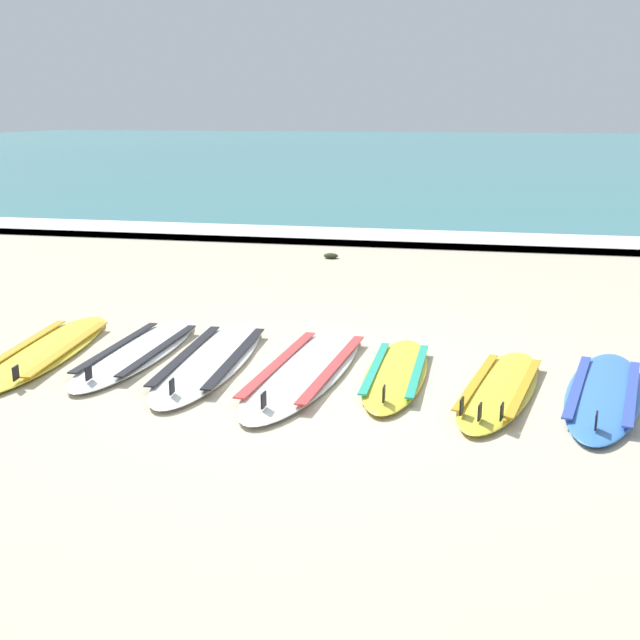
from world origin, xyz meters
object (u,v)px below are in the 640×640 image
surfboard_0 (45,351)px  surfboard_6 (604,393)px  surfboard_2 (211,359)px  surfboard_4 (396,373)px  surfboard_1 (138,352)px  surfboard_5 (500,388)px  surfboard_3 (306,369)px

surfboard_0 → surfboard_6: bearing=-1.5°
surfboard_2 → surfboard_4: size_ratio=1.29×
surfboard_1 → surfboard_5: same height
surfboard_2 → surfboard_4: same height
surfboard_5 → surfboard_6: bearing=4.0°
surfboard_6 → surfboard_2: bearing=176.6°
surfboard_1 → surfboard_6: bearing=-3.9°
surfboard_4 → surfboard_5: size_ratio=0.94×
surfboard_0 → surfboard_6: (4.64, -0.12, -0.00)m
surfboard_5 → surfboard_6: size_ratio=0.93×
surfboard_2 → surfboard_1: bearing=174.1°
surfboard_0 → surfboard_5: bearing=-2.6°
surfboard_5 → surfboard_2: bearing=174.2°
surfboard_4 → surfboard_6: 1.58m
surfboard_1 → surfboard_6: size_ratio=1.01×
surfboard_4 → surfboard_6: size_ratio=0.87×
surfboard_2 → surfboard_5: bearing=-5.8°
surfboard_2 → surfboard_4: 1.57m
surfboard_0 → surfboard_3: same height
surfboard_0 → surfboard_4: same height
surfboard_2 → surfboard_3: size_ratio=0.94×
surfboard_3 → surfboard_5: same height
surfboard_0 → surfboard_4: (3.07, 0.03, -0.00)m
surfboard_3 → surfboard_6: (2.30, -0.11, 0.00)m
surfboard_2 → surfboard_5: same height
surfboard_2 → surfboard_0: bearing=-177.4°
surfboard_1 → surfboard_0: bearing=-170.2°
surfboard_1 → surfboard_3: (1.54, -0.15, -0.00)m
surfboard_3 → surfboard_2: bearing=174.4°
surfboard_2 → surfboard_6: 3.15m
surfboard_5 → surfboard_0: bearing=177.4°
surfboard_6 → surfboard_5: bearing=-176.0°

